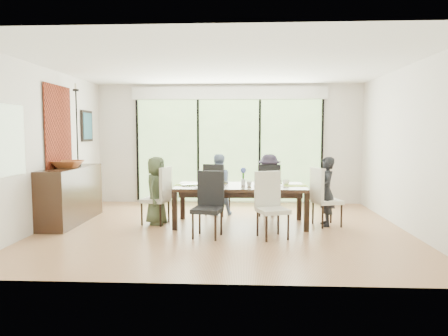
{
  "coord_description": "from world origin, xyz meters",
  "views": [
    {
      "loc": [
        0.34,
        -6.6,
        1.6
      ],
      "look_at": [
        0.0,
        0.25,
        1.0
      ],
      "focal_mm": 32.0,
      "sensor_mm": 36.0,
      "label": 1
    }
  ],
  "objects_px": {
    "table_top": "(240,187)",
    "bowl": "(67,164)",
    "chair_near_left": "(207,205)",
    "cup_c": "(286,182)",
    "cup_a": "(201,182)",
    "sideboard": "(71,195)",
    "chair_left_end": "(155,195)",
    "person_far_left": "(218,185)",
    "laptop": "(191,185)",
    "chair_far_right": "(269,189)",
    "chair_right_end": "(327,197)",
    "person_far_right": "(269,185)",
    "chair_far_left": "(218,189)",
    "person_left_end": "(156,190)",
    "person_right_end": "(326,192)",
    "cup_b": "(249,184)",
    "vase": "(243,182)",
    "chair_near_right": "(273,205)"
  },
  "relations": [
    {
      "from": "table_top",
      "to": "bowl",
      "type": "distance_m",
      "value": 3.07
    },
    {
      "from": "chair_near_left",
      "to": "cup_c",
      "type": "relative_size",
      "value": 8.87
    },
    {
      "from": "cup_a",
      "to": "sideboard",
      "type": "bearing_deg",
      "value": -177.92
    },
    {
      "from": "chair_left_end",
      "to": "cup_a",
      "type": "height_order",
      "value": "chair_left_end"
    },
    {
      "from": "chair_left_end",
      "to": "person_far_left",
      "type": "xyz_separation_m",
      "value": [
        1.05,
        0.83,
        0.09
      ]
    },
    {
      "from": "laptop",
      "to": "sideboard",
      "type": "height_order",
      "value": "sideboard"
    },
    {
      "from": "laptop",
      "to": "cup_a",
      "type": "bearing_deg",
      "value": 28.8
    },
    {
      "from": "chair_far_right",
      "to": "laptop",
      "type": "xyz_separation_m",
      "value": [
        -1.4,
        -0.95,
        0.2
      ]
    },
    {
      "from": "cup_c",
      "to": "laptop",
      "type": "bearing_deg",
      "value": -173.09
    },
    {
      "from": "chair_far_right",
      "to": "chair_right_end",
      "type": "bearing_deg",
      "value": 140.99
    },
    {
      "from": "chair_far_right",
      "to": "person_far_right",
      "type": "distance_m",
      "value": 0.09
    },
    {
      "from": "table_top",
      "to": "person_far_right",
      "type": "height_order",
      "value": "person_far_right"
    },
    {
      "from": "chair_left_end",
      "to": "sideboard",
      "type": "bearing_deg",
      "value": -79.71
    },
    {
      "from": "chair_far_left",
      "to": "cup_c",
      "type": "xyz_separation_m",
      "value": [
        1.25,
        -0.75,
        0.23
      ]
    },
    {
      "from": "laptop",
      "to": "person_far_left",
      "type": "bearing_deg",
      "value": 36.49
    },
    {
      "from": "chair_left_end",
      "to": "bowl",
      "type": "bearing_deg",
      "value": -76.0
    },
    {
      "from": "bowl",
      "to": "chair_left_end",
      "type": "bearing_deg",
      "value": 1.3
    },
    {
      "from": "chair_right_end",
      "to": "person_far_left",
      "type": "height_order",
      "value": "person_far_left"
    },
    {
      "from": "person_left_end",
      "to": "sideboard",
      "type": "distance_m",
      "value": 1.57
    },
    {
      "from": "person_far_right",
      "to": "cup_a",
      "type": "relative_size",
      "value": 10.4
    },
    {
      "from": "bowl",
      "to": "person_left_end",
      "type": "bearing_deg",
      "value": 1.28
    },
    {
      "from": "chair_far_right",
      "to": "cup_c",
      "type": "relative_size",
      "value": 8.87
    },
    {
      "from": "laptop",
      "to": "bowl",
      "type": "distance_m",
      "value": 2.22
    },
    {
      "from": "chair_far_left",
      "to": "sideboard",
      "type": "xyz_separation_m",
      "value": [
        -2.59,
        -0.78,
        -0.01
      ]
    },
    {
      "from": "person_right_end",
      "to": "person_far_right",
      "type": "xyz_separation_m",
      "value": [
        -0.93,
        0.83,
        0.0
      ]
    },
    {
      "from": "person_left_end",
      "to": "cup_b",
      "type": "height_order",
      "value": "person_left_end"
    },
    {
      "from": "table_top",
      "to": "person_left_end",
      "type": "relative_size",
      "value": 1.86
    },
    {
      "from": "table_top",
      "to": "person_far_left",
      "type": "relative_size",
      "value": 1.86
    },
    {
      "from": "vase",
      "to": "laptop",
      "type": "relative_size",
      "value": 0.36
    },
    {
      "from": "table_top",
      "to": "chair_near_left",
      "type": "distance_m",
      "value": 1.02
    },
    {
      "from": "chair_left_end",
      "to": "sideboard",
      "type": "height_order",
      "value": "chair_left_end"
    },
    {
      "from": "person_right_end",
      "to": "chair_left_end",
      "type": "bearing_deg",
      "value": -88.55
    },
    {
      "from": "table_top",
      "to": "vase",
      "type": "distance_m",
      "value": 0.11
    },
    {
      "from": "chair_left_end",
      "to": "cup_c",
      "type": "distance_m",
      "value": 2.31
    },
    {
      "from": "chair_near_left",
      "to": "sideboard",
      "type": "relative_size",
      "value": 0.58
    },
    {
      "from": "bowl",
      "to": "chair_near_right",
      "type": "bearing_deg",
      "value": -13.26
    },
    {
      "from": "chair_near_left",
      "to": "cup_b",
      "type": "relative_size",
      "value": 11.0
    },
    {
      "from": "chair_far_right",
      "to": "table_top",
      "type": "bearing_deg",
      "value": 59.91
    },
    {
      "from": "chair_left_end",
      "to": "vase",
      "type": "relative_size",
      "value": 9.17
    },
    {
      "from": "person_left_end",
      "to": "bowl",
      "type": "distance_m",
      "value": 1.63
    },
    {
      "from": "vase",
      "to": "cup_b",
      "type": "bearing_deg",
      "value": -56.31
    },
    {
      "from": "table_top",
      "to": "cup_c",
      "type": "bearing_deg",
      "value": 7.13
    },
    {
      "from": "person_right_end",
      "to": "bowl",
      "type": "height_order",
      "value": "person_right_end"
    },
    {
      "from": "person_far_left",
      "to": "vase",
      "type": "xyz_separation_m",
      "value": [
        0.5,
        -0.78,
        0.15
      ]
    },
    {
      "from": "person_far_right",
      "to": "cup_b",
      "type": "distance_m",
      "value": 1.02
    },
    {
      "from": "chair_near_right",
      "to": "bowl",
      "type": "xyz_separation_m",
      "value": [
        -3.54,
        0.84,
        0.55
      ]
    },
    {
      "from": "person_right_end",
      "to": "cup_a",
      "type": "distance_m",
      "value": 2.19
    },
    {
      "from": "cup_b",
      "to": "sideboard",
      "type": "height_order",
      "value": "sideboard"
    },
    {
      "from": "chair_left_end",
      "to": "person_left_end",
      "type": "xyz_separation_m",
      "value": [
        0.02,
        -0.0,
        0.09
      ]
    },
    {
      "from": "chair_right_end",
      "to": "chair_far_right",
      "type": "height_order",
      "value": "same"
    }
  ]
}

